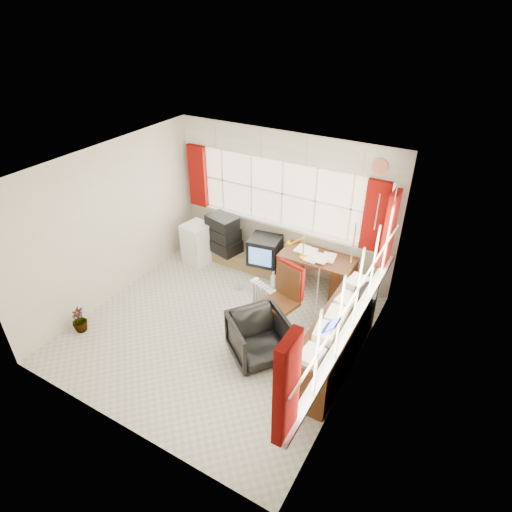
{
  "coord_description": "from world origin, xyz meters",
  "views": [
    {
      "loc": [
        2.92,
        -4.0,
        4.35
      ],
      "look_at": [
        0.31,
        0.55,
        1.08
      ],
      "focal_mm": 30.0,
      "sensor_mm": 36.0,
      "label": 1
    }
  ],
  "objects": [
    {
      "name": "ground",
      "position": [
        0.0,
        0.0,
        0.0
      ],
      "size": [
        4.0,
        4.0,
        0.0
      ],
      "primitive_type": "plane",
      "color": "beige",
      "rests_on": "ground"
    },
    {
      "name": "room_walls",
      "position": [
        0.0,
        0.0,
        1.5
      ],
      "size": [
        4.0,
        4.0,
        4.0
      ],
      "color": "beige",
      "rests_on": "ground"
    },
    {
      "name": "window_back",
      "position": [
        0.0,
        1.94,
        0.95
      ],
      "size": [
        3.7,
        0.12,
        3.6
      ],
      "color": "beige",
      "rests_on": "room_walls"
    },
    {
      "name": "window_right",
      "position": [
        1.94,
        0.0,
        0.95
      ],
      "size": [
        0.12,
        3.7,
        3.6
      ],
      "color": "beige",
      "rests_on": "room_walls"
    },
    {
      "name": "curtains",
      "position": [
        0.92,
        0.93,
        1.46
      ],
      "size": [
        3.83,
        3.83,
        1.15
      ],
      "color": "maroon",
      "rests_on": "room_walls"
    },
    {
      "name": "overhead_cabinets",
      "position": [
        0.98,
        0.98,
        2.25
      ],
      "size": [
        3.98,
        3.98,
        0.48
      ],
      "color": "white",
      "rests_on": "room_walls"
    },
    {
      "name": "desk",
      "position": [
        0.88,
        1.56,
        0.39
      ],
      "size": [
        1.22,
        0.61,
        0.74
      ],
      "color": "#472710",
      "rests_on": "ground"
    },
    {
      "name": "desk_lamp",
      "position": [
        0.68,
        1.41,
        0.98
      ],
      "size": [
        0.17,
        0.15,
        0.41
      ],
      "color": "#E4B309",
      "rests_on": "desk"
    },
    {
      "name": "task_chair",
      "position": [
        0.84,
        0.46,
        0.6
      ],
      "size": [
        0.57,
        0.59,
        1.12
      ],
      "color": "black",
      "rests_on": "ground"
    },
    {
      "name": "office_chair",
      "position": [
        0.79,
        -0.22,
        0.34
      ],
      "size": [
        1.03,
        1.03,
        0.68
      ],
      "primitive_type": "imported",
      "rotation": [
        0.0,
        0.0,
        0.92
      ],
      "color": "black",
      "rests_on": "ground"
    },
    {
      "name": "radiator",
      "position": [
        0.44,
        0.54,
        0.24
      ],
      "size": [
        0.43,
        0.28,
        0.6
      ],
      "color": "white",
      "rests_on": "ground"
    },
    {
      "name": "credenza",
      "position": [
        1.73,
        0.2,
        0.4
      ],
      "size": [
        0.5,
        2.0,
        0.85
      ],
      "color": "#472710",
      "rests_on": "ground"
    },
    {
      "name": "file_tray",
      "position": [
        1.88,
        0.84,
        0.81
      ],
      "size": [
        0.35,
        0.42,
        0.13
      ],
      "primitive_type": "cube",
      "rotation": [
        0.0,
        0.0,
        0.15
      ],
      "color": "black",
      "rests_on": "credenza"
    },
    {
      "name": "tv_bench",
      "position": [
        -0.55,
        1.72,
        0.12
      ],
      "size": [
        1.4,
        0.5,
        0.25
      ],
      "primitive_type": "cube",
      "color": "olive",
      "rests_on": "ground"
    },
    {
      "name": "crt_tv",
      "position": [
        -0.13,
        1.62,
        0.49
      ],
      "size": [
        0.6,
        0.57,
        0.48
      ],
      "color": "black",
      "rests_on": "tv_bench"
    },
    {
      "name": "hifi_stack",
      "position": [
        -1.0,
        1.6,
        0.57
      ],
      "size": [
        0.73,
        0.56,
        0.69
      ],
      "color": "black",
      "rests_on": "tv_bench"
    },
    {
      "name": "mini_fridge",
      "position": [
        -1.42,
        1.37,
        0.38
      ],
      "size": [
        0.51,
        0.52,
        0.76
      ],
      "color": "white",
      "rests_on": "ground"
    },
    {
      "name": "spray_bottle_a",
      "position": [
        0.2,
        1.34,
        0.15
      ],
      "size": [
        0.12,
        0.12,
        0.3
      ],
      "primitive_type": "imported",
      "rotation": [
        0.0,
        0.0,
        0.05
      ],
      "color": "white",
      "rests_on": "ground"
    },
    {
      "name": "spray_bottle_b",
      "position": [
        -0.26,
        1.0,
        0.09
      ],
      "size": [
        0.1,
        0.1,
        0.18
      ],
      "primitive_type": "imported",
      "rotation": [
        0.0,
        0.0,
        -0.21
      ],
      "color": "#8BCFC5",
      "rests_on": "ground"
    },
    {
      "name": "flower_vase",
      "position": [
        -1.78,
        -1.08,
        0.2
      ],
      "size": [
        0.27,
        0.27,
        0.4
      ],
      "primitive_type": "imported",
      "rotation": [
        0.0,
        0.0,
        -0.24
      ],
      "color": "black",
      "rests_on": "ground"
    }
  ]
}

